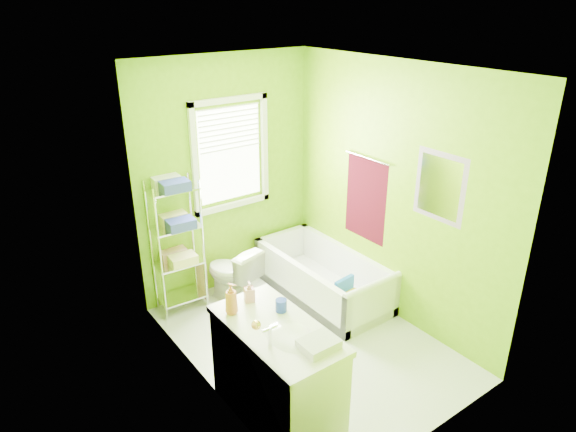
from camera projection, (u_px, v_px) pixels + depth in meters
ground at (307, 342)px, 5.01m from camera, size 2.90×2.90×0.00m
room_envelope at (310, 194)px, 4.40m from camera, size 2.14×2.94×2.62m
window at (230, 149)px, 5.45m from camera, size 0.92×0.05×1.22m
door at (279, 351)px, 3.32m from camera, size 0.09×0.80×2.00m
right_wall_decor at (393, 194)px, 5.04m from camera, size 0.04×1.48×1.17m
bathtub at (325, 283)px, 5.72m from camera, size 0.75×1.61×0.52m
toilet at (232, 274)px, 5.56m from camera, size 0.52×0.73×0.67m
vanity at (277, 370)px, 3.97m from camera, size 0.58×1.12×1.11m
wire_shelf_unit at (177, 232)px, 5.24m from camera, size 0.51×0.41×1.47m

